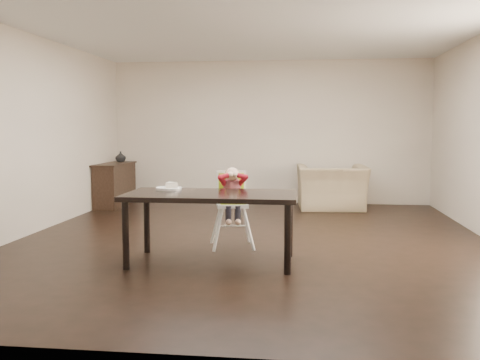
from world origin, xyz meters
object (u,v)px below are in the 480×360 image
object	(u,v)px
dining_table	(211,200)
armchair	(332,180)
high_chair	(232,191)
sideboard	(115,185)

from	to	relation	value
dining_table	armchair	world-z (taller)	armchair
dining_table	high_chair	size ratio (longest dim) A/B	1.87
dining_table	armchair	bearing A→B (deg)	69.77
dining_table	armchair	distance (m)	4.23
sideboard	dining_table	bearing A→B (deg)	-57.46
dining_table	armchair	size ratio (longest dim) A/B	1.52
armchair	high_chair	bearing A→B (deg)	63.13
armchair	sideboard	world-z (taller)	armchair
armchair	sideboard	size ratio (longest dim) A/B	0.94
dining_table	sideboard	distance (m)	4.60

